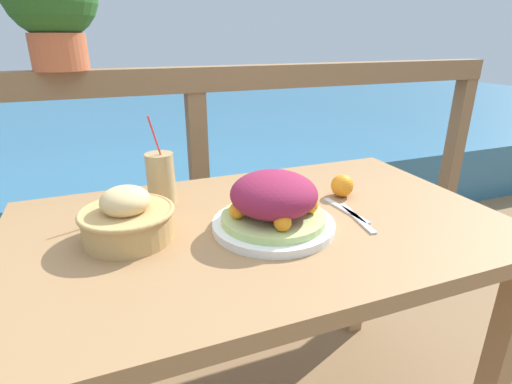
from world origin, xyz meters
name	(u,v)px	position (x,y,z in m)	size (l,w,h in m)	color
patio_table	(260,256)	(0.00, 0.00, 0.65)	(1.24, 0.75, 0.75)	#997047
railing_fence	(197,139)	(0.00, 0.67, 0.81)	(2.80, 0.08, 1.08)	brown
sea_backdrop	(141,141)	(0.00, 3.17, 0.21)	(12.00, 4.00, 0.42)	teal
salad_plate	(274,205)	(0.02, -0.05, 0.81)	(0.30, 0.30, 0.14)	white
drink_glass	(161,178)	(-0.21, 0.22, 0.82)	(0.08, 0.08, 0.25)	tan
bread_basket	(127,219)	(-0.32, 0.03, 0.80)	(0.22, 0.22, 0.13)	tan
fork	(346,210)	(0.24, -0.02, 0.75)	(0.03, 0.18, 0.00)	silver
knife	(357,218)	(0.24, -0.07, 0.75)	(0.04, 0.18, 0.00)	silver
orange_near_basket	(342,186)	(0.29, 0.08, 0.78)	(0.07, 0.07, 0.07)	orange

